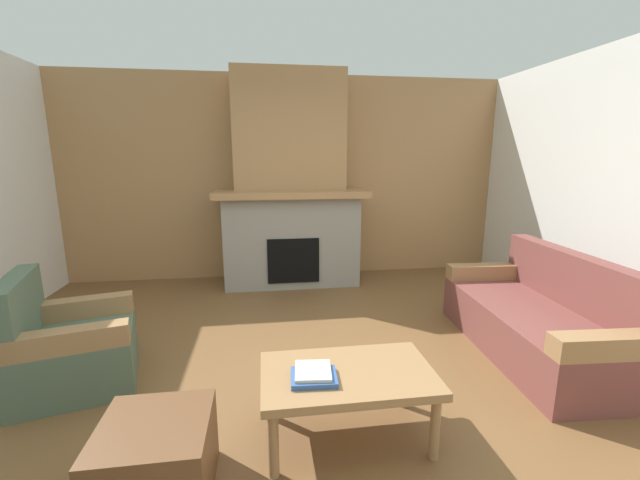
{
  "coord_description": "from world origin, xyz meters",
  "views": [
    {
      "loc": [
        -0.35,
        -2.5,
        1.65
      ],
      "look_at": [
        0.17,
        1.09,
        0.88
      ],
      "focal_mm": 22.18,
      "sensor_mm": 36.0,
      "label": 1
    }
  ],
  "objects_px": {
    "couch": "(540,320)",
    "armchair": "(69,347)",
    "ottoman": "(157,460)",
    "coffee_table": "(348,380)",
    "fireplace": "(290,195)"
  },
  "relations": [
    {
      "from": "fireplace",
      "to": "couch",
      "type": "height_order",
      "value": "fireplace"
    },
    {
      "from": "armchair",
      "to": "coffee_table",
      "type": "xyz_separation_m",
      "value": [
        1.88,
        -0.83,
        0.08
      ]
    },
    {
      "from": "ottoman",
      "to": "couch",
      "type": "bearing_deg",
      "value": 20.79
    },
    {
      "from": "armchair",
      "to": "ottoman",
      "type": "relative_size",
      "value": 1.79
    },
    {
      "from": "couch",
      "to": "armchair",
      "type": "distance_m",
      "value": 3.72
    },
    {
      "from": "couch",
      "to": "coffee_table",
      "type": "xyz_separation_m",
      "value": [
        -1.84,
        -0.8,
        0.09
      ]
    },
    {
      "from": "couch",
      "to": "armchair",
      "type": "xyz_separation_m",
      "value": [
        -3.72,
        0.03,
        0.01
      ]
    },
    {
      "from": "couch",
      "to": "ottoman",
      "type": "height_order",
      "value": "couch"
    },
    {
      "from": "coffee_table",
      "to": "ottoman",
      "type": "bearing_deg",
      "value": -164.5
    },
    {
      "from": "armchair",
      "to": "coffee_table",
      "type": "bearing_deg",
      "value": -23.87
    },
    {
      "from": "fireplace",
      "to": "armchair",
      "type": "xyz_separation_m",
      "value": [
        -1.78,
        -2.25,
        -0.87
      ]
    },
    {
      "from": "ottoman",
      "to": "armchair",
      "type": "bearing_deg",
      "value": 128.22
    },
    {
      "from": "fireplace",
      "to": "ottoman",
      "type": "relative_size",
      "value": 5.19
    },
    {
      "from": "couch",
      "to": "ottoman",
      "type": "distance_m",
      "value": 3.05
    },
    {
      "from": "fireplace",
      "to": "armchair",
      "type": "relative_size",
      "value": 2.91
    }
  ]
}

